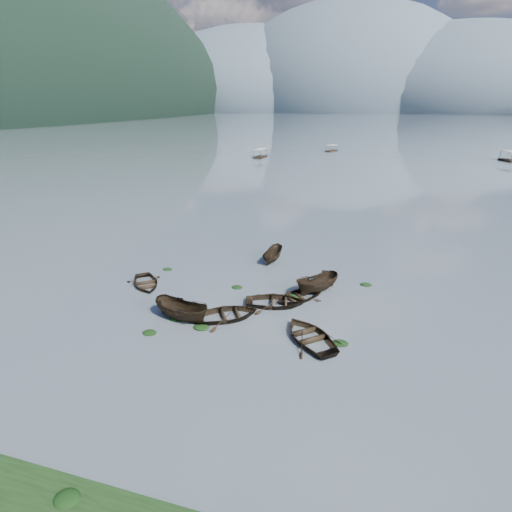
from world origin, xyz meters
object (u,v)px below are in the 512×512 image
(pontoon_left, at_px, (260,158))
(pontoon_centre, at_px, (331,151))
(rowboat_0, at_px, (146,285))
(rowboat_3, at_px, (310,340))

(pontoon_left, height_order, pontoon_centre, pontoon_left)
(rowboat_0, bearing_deg, rowboat_3, -56.21)
(pontoon_centre, bearing_deg, rowboat_3, -59.92)
(rowboat_3, distance_m, pontoon_left, 98.34)
(rowboat_3, bearing_deg, pontoon_centre, -125.35)
(rowboat_3, height_order, pontoon_left, pontoon_left)
(rowboat_0, distance_m, pontoon_left, 90.25)
(rowboat_0, relative_size, rowboat_3, 0.87)
(pontoon_left, bearing_deg, rowboat_3, -69.37)
(rowboat_3, relative_size, pontoon_left, 0.79)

